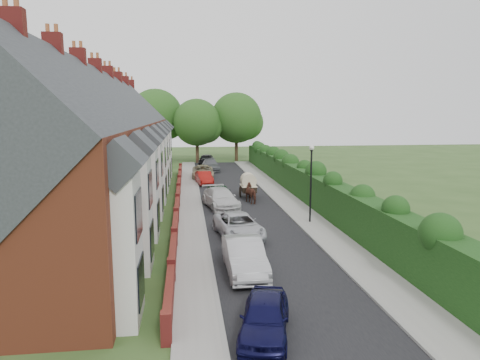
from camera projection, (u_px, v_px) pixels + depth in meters
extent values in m
plane|color=#2D4C1E|center=(271.00, 243.00, 23.89)|extent=(140.00, 140.00, 0.00)
cube|color=black|center=(238.00, 203.00, 34.61)|extent=(6.00, 58.00, 0.02)
cube|color=#9D9A94|center=(288.00, 201.00, 35.11)|extent=(2.20, 58.00, 0.12)
cube|color=#9D9A94|center=(191.00, 204.00, 34.12)|extent=(1.70, 58.00, 0.12)
cube|color=gray|center=(275.00, 201.00, 34.98)|extent=(0.18, 58.00, 0.13)
cube|color=gray|center=(201.00, 203.00, 34.22)|extent=(0.18, 58.00, 0.13)
cube|color=#133310|center=(309.00, 186.00, 35.15)|extent=(1.50, 58.00, 2.50)
cube|color=brown|center=(100.00, 167.00, 31.83)|extent=(8.00, 40.00, 6.50)
cube|color=#272A2E|center=(98.00, 123.00, 31.32)|extent=(8.00, 40.20, 8.00)
cube|color=silver|center=(129.00, 248.00, 14.73)|extent=(0.70, 2.40, 5.20)
cube|color=black|center=(141.00, 281.00, 14.96)|extent=(0.06, 1.80, 1.60)
cube|color=black|center=(139.00, 214.00, 14.59)|extent=(0.06, 1.80, 1.60)
cube|color=#272A2E|center=(121.00, 162.00, 14.24)|extent=(1.70, 2.60, 1.70)
cube|color=#3F2D2D|center=(129.00, 270.00, 16.99)|extent=(0.08, 0.90, 2.10)
cube|color=silver|center=(126.00, 187.00, 16.37)|extent=(0.12, 1.20, 1.60)
cube|color=silver|center=(143.00, 215.00, 19.63)|extent=(0.70, 2.40, 5.20)
cube|color=black|center=(152.00, 239.00, 19.86)|extent=(0.06, 1.80, 1.60)
cube|color=black|center=(150.00, 189.00, 19.49)|extent=(0.06, 1.80, 1.60)
cube|color=#272A2E|center=(137.00, 149.00, 19.14)|extent=(1.70, 2.60, 1.70)
cube|color=#3F2D2D|center=(142.00, 235.00, 21.89)|extent=(0.08, 0.90, 2.10)
cube|color=silver|center=(139.00, 170.00, 21.27)|extent=(0.12, 1.20, 1.60)
cube|color=silver|center=(151.00, 194.00, 24.53)|extent=(0.70, 2.40, 5.20)
cube|color=black|center=(159.00, 214.00, 24.76)|extent=(0.06, 1.80, 1.60)
cube|color=black|center=(157.00, 174.00, 24.39)|extent=(0.06, 1.80, 1.60)
cube|color=#272A2E|center=(147.00, 142.00, 24.04)|extent=(1.70, 2.60, 1.70)
cube|color=#3F2D2D|center=(150.00, 212.00, 26.79)|extent=(0.08, 0.90, 2.10)
cube|color=silver|center=(148.00, 159.00, 26.17)|extent=(0.12, 1.20, 1.60)
cube|color=silver|center=(157.00, 181.00, 29.43)|extent=(0.70, 2.40, 5.20)
cube|color=black|center=(163.00, 198.00, 29.66)|extent=(0.06, 1.80, 1.60)
cube|color=black|center=(162.00, 163.00, 29.29)|extent=(0.06, 1.80, 1.60)
cube|color=#272A2E|center=(154.00, 137.00, 28.94)|extent=(1.70, 2.60, 1.70)
cube|color=#3F2D2D|center=(155.00, 197.00, 31.69)|extent=(0.08, 0.90, 2.10)
cube|color=silver|center=(154.00, 152.00, 31.07)|extent=(0.12, 1.20, 1.60)
cube|color=silver|center=(161.00, 171.00, 34.33)|extent=(0.70, 2.40, 5.20)
cube|color=black|center=(166.00, 186.00, 34.56)|extent=(0.06, 1.80, 1.60)
cube|color=black|center=(165.00, 156.00, 34.19)|extent=(0.06, 1.80, 1.60)
cube|color=#272A2E|center=(158.00, 134.00, 33.85)|extent=(1.70, 2.60, 1.70)
cube|color=#3F2D2D|center=(159.00, 186.00, 36.59)|extent=(0.08, 0.90, 2.10)
cube|color=silver|center=(158.00, 147.00, 35.97)|extent=(0.12, 1.20, 1.60)
cube|color=silver|center=(164.00, 164.00, 39.23)|extent=(0.70, 2.40, 5.20)
cube|color=black|center=(169.00, 177.00, 39.46)|extent=(0.06, 1.80, 1.60)
cube|color=black|center=(168.00, 151.00, 39.09)|extent=(0.06, 1.80, 1.60)
cube|color=#272A2E|center=(162.00, 131.00, 38.75)|extent=(1.70, 2.60, 1.70)
cube|color=#3F2D2D|center=(162.00, 177.00, 41.49)|extent=(0.08, 0.90, 2.10)
cube|color=silver|center=(161.00, 143.00, 40.87)|extent=(0.12, 1.20, 1.60)
cube|color=silver|center=(166.00, 158.00, 44.13)|extent=(0.70, 2.40, 5.20)
cube|color=black|center=(170.00, 170.00, 44.36)|extent=(0.06, 1.80, 1.60)
cube|color=black|center=(170.00, 147.00, 43.99)|extent=(0.06, 1.80, 1.60)
cube|color=#272A2E|center=(164.00, 129.00, 43.65)|extent=(1.70, 2.60, 1.70)
cube|color=#3F2D2D|center=(165.00, 171.00, 46.39)|extent=(0.08, 0.90, 2.10)
cube|color=silver|center=(164.00, 140.00, 45.77)|extent=(0.12, 1.20, 1.60)
cube|color=silver|center=(168.00, 154.00, 49.03)|extent=(0.70, 2.40, 5.20)
cube|color=black|center=(172.00, 164.00, 49.26)|extent=(0.06, 1.80, 1.60)
cube|color=black|center=(171.00, 143.00, 48.89)|extent=(0.06, 1.80, 1.60)
cube|color=#272A2E|center=(166.00, 127.00, 48.55)|extent=(1.70, 2.60, 1.70)
cube|color=#3F2D2D|center=(167.00, 165.00, 51.29)|extent=(0.08, 0.90, 2.10)
cube|color=silver|center=(166.00, 137.00, 50.67)|extent=(0.12, 1.20, 1.60)
cube|color=maroon|center=(13.00, 30.00, 16.03)|extent=(0.90, 0.50, 1.60)
cylinder|color=brown|center=(5.00, 3.00, 15.86)|extent=(0.20, 0.20, 0.50)
cylinder|color=brown|center=(16.00, 3.00, 15.91)|extent=(0.20, 0.20, 0.50)
cube|color=maroon|center=(53.00, 49.00, 20.93)|extent=(0.90, 0.50, 1.60)
cylinder|color=brown|center=(48.00, 29.00, 20.76)|extent=(0.20, 0.20, 0.50)
cylinder|color=brown|center=(56.00, 29.00, 20.81)|extent=(0.20, 0.20, 0.50)
cube|color=maroon|center=(78.00, 61.00, 25.83)|extent=(0.90, 0.50, 1.60)
cylinder|color=brown|center=(74.00, 45.00, 25.66)|extent=(0.20, 0.20, 0.50)
cylinder|color=brown|center=(81.00, 45.00, 25.71)|extent=(0.20, 0.20, 0.50)
cube|color=maroon|center=(95.00, 70.00, 30.74)|extent=(0.90, 0.50, 1.60)
cylinder|color=brown|center=(92.00, 56.00, 30.56)|extent=(0.20, 0.20, 0.50)
cylinder|color=brown|center=(97.00, 56.00, 30.61)|extent=(0.20, 0.20, 0.50)
cube|color=maroon|center=(108.00, 76.00, 35.64)|extent=(0.90, 0.50, 1.60)
cylinder|color=brown|center=(105.00, 64.00, 35.46)|extent=(0.20, 0.20, 0.50)
cylinder|color=brown|center=(110.00, 64.00, 35.51)|extent=(0.20, 0.20, 0.50)
cube|color=maroon|center=(117.00, 80.00, 40.54)|extent=(0.90, 0.50, 1.60)
cylinder|color=brown|center=(114.00, 70.00, 40.36)|extent=(0.20, 0.20, 0.50)
cylinder|color=brown|center=(119.00, 70.00, 40.41)|extent=(0.20, 0.20, 0.50)
cube|color=maroon|center=(124.00, 84.00, 45.44)|extent=(0.90, 0.50, 1.60)
cylinder|color=brown|center=(122.00, 75.00, 45.27)|extent=(0.20, 0.20, 0.50)
cylinder|color=brown|center=(126.00, 75.00, 45.32)|extent=(0.20, 0.20, 0.50)
cube|color=maroon|center=(130.00, 87.00, 50.34)|extent=(0.90, 0.50, 1.60)
cylinder|color=brown|center=(128.00, 78.00, 50.17)|extent=(0.20, 0.20, 0.50)
cylinder|color=brown|center=(132.00, 78.00, 50.22)|extent=(0.20, 0.20, 0.50)
cube|color=maroon|center=(169.00, 298.00, 15.81)|extent=(0.30, 4.70, 0.90)
cube|color=maroon|center=(173.00, 254.00, 20.71)|extent=(0.30, 4.70, 0.90)
cube|color=maroon|center=(175.00, 227.00, 25.61)|extent=(0.30, 4.70, 0.90)
cube|color=maroon|center=(177.00, 209.00, 30.51)|extent=(0.30, 4.70, 0.90)
cube|color=maroon|center=(178.00, 196.00, 35.41)|extent=(0.30, 4.70, 0.90)
cube|color=maroon|center=(179.00, 186.00, 40.31)|extent=(0.30, 4.70, 0.90)
cube|color=maroon|center=(180.00, 178.00, 45.21)|extent=(0.30, 4.70, 0.90)
cube|color=maroon|center=(180.00, 171.00, 50.11)|extent=(0.30, 4.70, 0.90)
cube|color=maroon|center=(166.00, 329.00, 13.34)|extent=(0.35, 0.35, 1.10)
cube|color=maroon|center=(171.00, 271.00, 18.24)|extent=(0.35, 0.35, 1.10)
cube|color=maroon|center=(174.00, 237.00, 23.14)|extent=(0.35, 0.35, 1.10)
cube|color=maroon|center=(176.00, 216.00, 28.04)|extent=(0.35, 0.35, 1.10)
cube|color=maroon|center=(178.00, 200.00, 32.94)|extent=(0.35, 0.35, 1.10)
cube|color=maroon|center=(179.00, 189.00, 37.85)|extent=(0.35, 0.35, 1.10)
cube|color=maroon|center=(179.00, 180.00, 42.75)|extent=(0.35, 0.35, 1.10)
cube|color=maroon|center=(180.00, 174.00, 47.65)|extent=(0.35, 0.35, 1.10)
cube|color=maroon|center=(180.00, 168.00, 52.55)|extent=(0.35, 0.35, 1.10)
cylinder|color=black|center=(311.00, 188.00, 27.86)|extent=(0.12, 0.12, 4.80)
cylinder|color=black|center=(312.00, 150.00, 27.48)|extent=(0.20, 0.20, 0.10)
sphere|color=silver|center=(312.00, 148.00, 27.46)|extent=(0.32, 0.32, 0.32)
cylinder|color=#332316|center=(197.00, 147.00, 62.36)|extent=(0.50, 0.50, 4.75)
sphere|color=#214B19|center=(197.00, 122.00, 61.81)|extent=(6.80, 6.80, 6.80)
sphere|color=#214B19|center=(206.00, 127.00, 62.38)|extent=(4.76, 4.76, 4.76)
cylinder|color=#332316|center=(236.00, 144.00, 65.02)|extent=(0.50, 0.50, 5.25)
sphere|color=#214B19|center=(236.00, 118.00, 64.42)|extent=(7.60, 7.60, 7.60)
sphere|color=#214B19|center=(246.00, 123.00, 65.02)|extent=(5.32, 5.32, 5.32)
cylinder|color=#332316|center=(157.00, 143.00, 64.50)|extent=(0.50, 0.50, 5.50)
sphere|color=#214B19|center=(156.00, 116.00, 63.87)|extent=(8.00, 8.00, 8.00)
sphere|color=#214B19|center=(167.00, 121.00, 64.48)|extent=(5.60, 5.60, 5.60)
imported|color=#0B0B33|center=(265.00, 317.00, 13.91)|extent=(2.45, 4.10, 1.31)
imported|color=#ABABB0|center=(244.00, 256.00, 19.40)|extent=(1.72, 4.73, 1.55)
imported|color=silver|center=(239.00, 226.00, 25.02)|extent=(2.95, 5.20, 1.37)
imported|color=silver|center=(221.00, 198.00, 32.75)|extent=(2.99, 5.44, 1.49)
imported|color=#0F3318|center=(220.00, 192.00, 35.91)|extent=(2.32, 4.09, 1.31)
imported|color=maroon|center=(204.00, 178.00, 43.72)|extent=(1.85, 4.09, 1.30)
imported|color=tan|center=(203.00, 172.00, 47.99)|extent=(2.48, 5.16, 1.42)
imported|color=#56595D|center=(211.00, 165.00, 53.71)|extent=(2.22, 5.06, 1.45)
imported|color=black|center=(207.00, 159.00, 61.41)|extent=(2.36, 4.28, 1.38)
imported|color=#502A1D|center=(252.00, 193.00, 34.58)|extent=(1.45, 2.09, 1.61)
cube|color=black|center=(248.00, 188.00, 36.57)|extent=(1.18, 1.97, 0.49)
cylinder|color=beige|center=(248.00, 180.00, 36.47)|extent=(1.28, 1.23, 1.28)
cube|color=beige|center=(248.00, 186.00, 36.54)|extent=(1.30, 2.02, 0.04)
cylinder|color=black|center=(240.00, 192.00, 37.13)|extent=(0.08, 0.88, 0.88)
cylinder|color=black|center=(255.00, 192.00, 37.29)|extent=(0.08, 0.88, 0.88)
cylinder|color=black|center=(246.00, 190.00, 35.46)|extent=(0.06, 1.77, 0.06)
cylinder|color=black|center=(254.00, 190.00, 35.55)|extent=(0.06, 1.77, 0.06)
imported|color=black|center=(205.00, 159.00, 61.20)|extent=(2.21, 4.17, 1.35)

